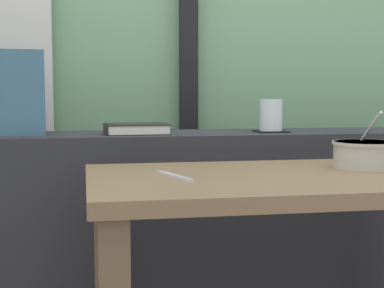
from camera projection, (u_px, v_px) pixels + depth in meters
dark_console_ledge at (208, 249)px, 1.96m from camera, size 2.80×0.31×0.79m
breakfast_table at (287, 231)px, 1.43m from camera, size 0.96×0.56×0.72m
coaster_square at (271, 131)px, 1.93m from camera, size 0.10×0.10×0.00m
juice_glass at (271, 117)px, 1.93m from camera, size 0.07×0.07×0.10m
closed_book at (136, 129)px, 1.85m from camera, size 0.20×0.15×0.03m
soup_bowl at (365, 154)px, 1.52m from camera, size 0.17×0.17×0.15m
fork_utensil at (174, 176)px, 1.37m from camera, size 0.07×0.17×0.01m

